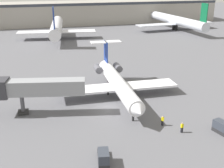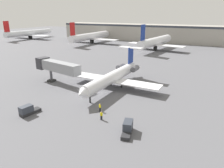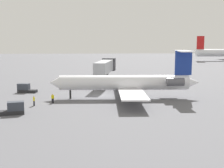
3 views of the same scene
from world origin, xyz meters
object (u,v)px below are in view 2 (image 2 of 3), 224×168
Objects in this scene: ground_crew_loader at (100,107)px; baggage_tug_lead at (28,110)px; regional_jet at (114,76)px; parked_airliner_west_end at (30,33)px; ground_crew_marshaller at (101,116)px; parked_airliner_west_mid at (92,36)px; jet_bridge at (55,66)px; parked_airliner_centre at (156,42)px; baggage_tug_trailing at (128,128)px.

baggage_tug_lead reaches higher than ground_crew_loader.
regional_jet is 14.48m from ground_crew_loader.
parked_airliner_west_end is at bearing 136.99° from baggage_tug_lead.
regional_jet is 6.84× the size of baggage_tug_lead.
regional_jet is 17.77m from ground_crew_marshaller.
parked_airliner_west_mid is at bearing 125.96° from regional_jet.
jet_bridge is 0.37× the size of parked_airliner_west_mid.
parked_airliner_centre reaches higher than regional_jet.
parked_airliner_west_mid is (-62.01, 88.00, 3.51)m from baggage_tug_trailing.
regional_jet is at bearing 105.20° from ground_crew_loader.
ground_crew_marshaller is 14.28m from baggage_tug_lead.
parked_airliner_west_end is (-104.27, 68.80, 1.19)m from regional_jet.
baggage_tug_trailing is (19.49, 2.60, 0.00)m from baggage_tug_lead.
jet_bridge is 22.45m from ground_crew_loader.
parked_airliner_west_end is 97.98m from parked_airliner_centre.
baggage_tug_trailing is at bearing -77.22° from parked_airliner_centre.
regional_jet is 0.69× the size of parked_airliner_west_end.
baggage_tug_trailing reaches higher than ground_crew_loader.
jet_bridge is (-15.96, -3.79, 1.68)m from regional_jet.
parked_airliner_centre is (-18.19, 80.16, 3.56)m from baggage_tug_trailing.
ground_crew_loader is 0.04× the size of parked_airliner_west_end.
ground_crew_loader is at bearing -74.80° from regional_jet.
baggage_tug_trailing is at bearing -57.91° from regional_jet.
parked_airliner_west_end reaches higher than regional_jet.
parked_airliner_west_end is 53.89m from parked_airliner_west_mid.
parked_airliner_centre is at bearing -10.15° from parked_airliner_west_mid.
baggage_tug_trailing reaches higher than ground_crew_marshaller.
baggage_tug_lead is 19.66m from baggage_tug_trailing.
parked_airliner_west_end is at bearing 142.59° from ground_crew_loader.
regional_jet reaches higher than ground_crew_marshaller.
ground_crew_loader is 9.20m from baggage_tug_trailing.
jet_bridge is at bearing -98.18° from parked_airliner_centre.
regional_jet is 16.91× the size of ground_crew_marshaller.
regional_jet is at bearing -83.93° from parked_airliner_centre.
ground_crew_marshaller is 0.40× the size of baggage_tug_lead.
parked_airliner_west_mid is at bearing 115.14° from baggage_tug_lead.
parked_airliner_west_mid reaches higher than baggage_tug_lead.
parked_airliner_west_mid reaches higher than baggage_tug_trailing.
ground_crew_loader is at bearing -56.97° from parked_airliner_west_mid.
ground_crew_loader is 0.04× the size of parked_airliner_west_mid.
ground_crew_loader is at bearing -82.22° from parked_airliner_centre.
parked_airliner_west_end is (-108.02, 82.60, 3.43)m from ground_crew_loader.
parked_airliner_west_mid is at bearing 123.07° from ground_crew_marshaller.
ground_crew_marshaller is at bearing -30.75° from jet_bridge.
ground_crew_loader is (-1.96, 2.87, 0.00)m from ground_crew_marshaller.
parked_airliner_centre is (-12.26, 78.28, 3.54)m from ground_crew_marshaller.
regional_jet is at bearing 13.36° from jet_bridge.
regional_jet is 61.96m from parked_airliner_centre.
regional_jet is 124.93m from parked_airliner_west_end.
parked_airliner_west_mid is 1.19× the size of parked_airliner_centre.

